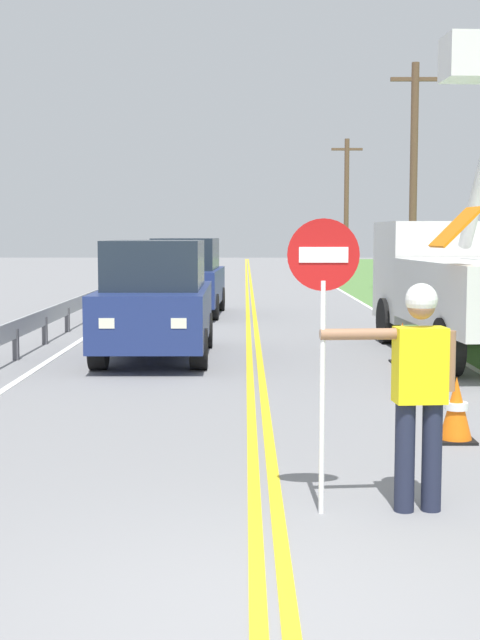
% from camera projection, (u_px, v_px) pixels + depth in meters
% --- Properties ---
extents(ground_plane, '(160.00, 160.00, 0.00)m').
position_uv_depth(ground_plane, '(274.00, 622.00, 5.11)').
color(ground_plane, gray).
extents(centerline_yellow_left, '(0.11, 110.00, 0.01)m').
position_uv_depth(centerline_yellow_left, '(248.00, 313.00, 25.02)').
color(centerline_yellow_left, yellow).
rests_on(centerline_yellow_left, ground).
extents(centerline_yellow_right, '(0.11, 110.00, 0.01)m').
position_uv_depth(centerline_yellow_right, '(254.00, 313.00, 25.02)').
color(centerline_yellow_right, yellow).
rests_on(centerline_yellow_right, ground).
extents(edge_line_right, '(0.12, 110.00, 0.01)m').
position_uv_depth(edge_line_right, '(380.00, 313.00, 25.00)').
color(edge_line_right, silver).
rests_on(edge_line_right, ground).
extents(edge_line_left, '(0.12, 110.00, 0.01)m').
position_uv_depth(edge_line_left, '(123.00, 313.00, 25.04)').
color(edge_line_left, silver).
rests_on(edge_line_left, ground).
extents(flagger_worker, '(1.08, 0.28, 1.83)m').
position_uv_depth(flagger_worker, '(418.00, 382.00, 7.06)').
color(flagger_worker, '#1E2338').
rests_on(flagger_worker, ground).
extents(stop_sign_paddle, '(0.56, 0.04, 2.33)m').
position_uv_depth(stop_sign_paddle, '(323.00, 299.00, 6.93)').
color(stop_sign_paddle, silver).
rests_on(stop_sign_paddle, ground).
extents(utility_bucket_truck, '(2.69, 6.92, 5.78)m').
position_uv_depth(utility_bucket_truck, '(465.00, 277.00, 16.37)').
color(utility_bucket_truck, silver).
rests_on(utility_bucket_truck, ground).
extents(oncoming_suv_nearest, '(1.95, 4.62, 2.10)m').
position_uv_depth(oncoming_suv_nearest, '(156.00, 299.00, 15.94)').
color(oncoming_suv_nearest, navy).
rests_on(oncoming_suv_nearest, ground).
extents(oncoming_suv_second, '(2.03, 4.66, 2.10)m').
position_uv_depth(oncoming_suv_second, '(187.00, 276.00, 24.42)').
color(oncoming_suv_second, navy).
rests_on(oncoming_suv_second, ground).
extents(utility_pole_mid, '(1.80, 0.28, 8.43)m').
position_uv_depth(utility_pole_mid, '(414.00, 174.00, 32.84)').
color(utility_pole_mid, brown).
rests_on(utility_pole_mid, ground).
extents(utility_pole_far, '(1.80, 0.28, 7.71)m').
position_uv_depth(utility_pole_far, '(346.00, 203.00, 52.02)').
color(utility_pole_far, brown).
rests_on(utility_pole_far, ground).
extents(traffic_cone_lead, '(0.40, 0.40, 0.70)m').
position_uv_depth(traffic_cone_lead, '(456.00, 411.00, 9.52)').
color(traffic_cone_lead, orange).
rests_on(traffic_cone_lead, ground).
extents(traffic_cone_mid, '(0.40, 0.40, 0.70)m').
position_uv_depth(traffic_cone_mid, '(424.00, 371.00, 12.26)').
color(traffic_cone_mid, orange).
rests_on(traffic_cone_mid, ground).
extents(traffic_cone_tail, '(0.40, 0.40, 0.70)m').
position_uv_depth(traffic_cone_tail, '(402.00, 343.00, 15.38)').
color(traffic_cone_tail, orange).
rests_on(traffic_cone_tail, ground).
extents(guardrail_left_shoulder, '(0.10, 32.00, 0.71)m').
position_uv_depth(guardrail_left_shoulder, '(56.00, 314.00, 19.09)').
color(guardrail_left_shoulder, '#9EA0A3').
rests_on(guardrail_left_shoulder, ground).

